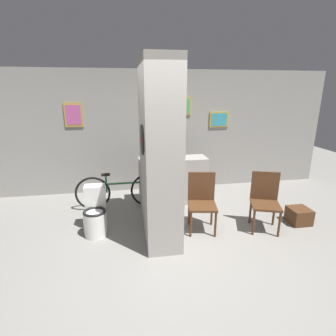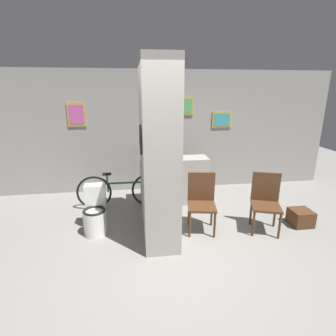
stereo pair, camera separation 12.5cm
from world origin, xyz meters
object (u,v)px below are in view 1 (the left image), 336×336
bottle_tall (156,153)px  chair_near_pillar (202,199)px  chair_by_doorway (265,199)px  bicycle (121,191)px  toilet (95,214)px

bottle_tall → chair_near_pillar: bearing=-62.4°
chair_by_doorway → bottle_tall: 2.10m
bicycle → bottle_tall: bottle_tall is taller
chair_near_pillar → chair_by_doorway: same height
bottle_tall → toilet: bearing=-138.1°
bicycle → bottle_tall: bearing=8.1°
chair_by_doorway → bottle_tall: bearing=160.7°
toilet → bottle_tall: (1.10, 0.98, 0.71)m
chair_by_doorway → bicycle: bearing=172.3°
toilet → bottle_tall: size_ratio=2.55×
toilet → bicycle: size_ratio=0.44×
bicycle → bottle_tall: 0.99m
chair_by_doorway → bicycle: (-2.30, 1.16, -0.16)m
toilet → chair_by_doorway: bearing=-5.9°
chair_near_pillar → toilet: bearing=-174.1°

